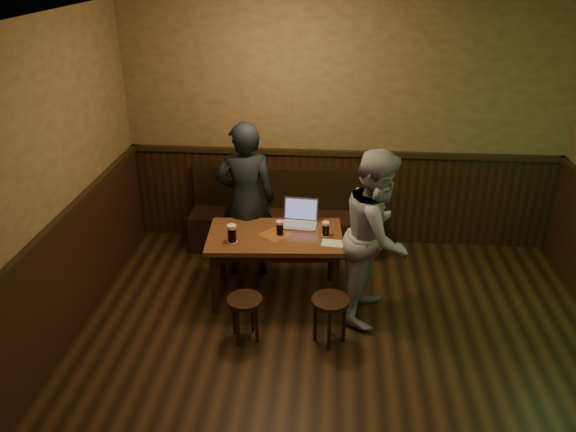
% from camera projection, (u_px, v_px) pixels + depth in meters
% --- Properties ---
extents(room, '(5.04, 6.04, 2.84)m').
position_uv_depth(room, '(345.00, 272.00, 3.96)').
color(room, black).
rests_on(room, ground).
extents(bench, '(2.20, 0.50, 0.95)m').
position_uv_depth(bench, '(285.00, 223.00, 6.66)').
color(bench, black).
rests_on(bench, ground).
extents(pub_table, '(1.37, 0.85, 0.71)m').
position_uv_depth(pub_table, '(275.00, 243.00, 5.57)').
color(pub_table, '#502516').
rests_on(pub_table, ground).
extents(stool_left, '(0.42, 0.42, 0.43)m').
position_uv_depth(stool_left, '(245.00, 307.00, 5.05)').
color(stool_left, black).
rests_on(stool_left, ground).
extents(stool_right, '(0.34, 0.34, 0.46)m').
position_uv_depth(stool_right, '(330.00, 308.00, 5.00)').
color(stool_right, black).
rests_on(stool_right, ground).
extents(pint_left, '(0.12, 0.12, 0.18)m').
position_uv_depth(pint_left, '(232.00, 233.00, 5.36)').
color(pint_left, maroon).
rests_on(pint_left, pub_table).
extents(pint_mid, '(0.10, 0.10, 0.15)m').
position_uv_depth(pint_mid, '(280.00, 228.00, 5.49)').
color(pint_mid, maroon).
rests_on(pint_mid, pub_table).
extents(pint_right, '(0.09, 0.09, 0.15)m').
position_uv_depth(pint_right, '(326.00, 229.00, 5.48)').
color(pint_right, maroon).
rests_on(pint_right, pub_table).
extents(laptop, '(0.37, 0.31, 0.25)m').
position_uv_depth(laptop, '(300.00, 218.00, 5.73)').
color(laptop, silver).
rests_on(laptop, pub_table).
extents(menu, '(0.24, 0.17, 0.00)m').
position_uv_depth(menu, '(333.00, 243.00, 5.37)').
color(menu, silver).
rests_on(menu, pub_table).
extents(person_suit, '(0.67, 0.49, 1.72)m').
position_uv_depth(person_suit, '(246.00, 201.00, 5.90)').
color(person_suit, black).
rests_on(person_suit, ground).
extents(person_grey, '(0.83, 0.95, 1.68)m').
position_uv_depth(person_grey, '(377.00, 236.00, 5.22)').
color(person_grey, '#94959A').
rests_on(person_grey, ground).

